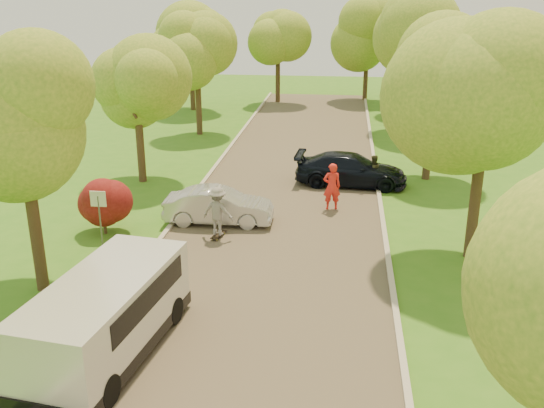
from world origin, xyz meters
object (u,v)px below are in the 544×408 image
at_px(minivan, 107,315).
at_px(dark_sedan, 351,170).
at_px(silver_sedan, 219,206).
at_px(street_sign, 99,208).
at_px(skateboarder, 218,211).
at_px(longboard, 218,235).
at_px(person_striped, 332,187).
at_px(person_olive, 373,172).

xyz_separation_m(minivan, dark_sedan, (5.99, 14.64, -0.34)).
bearing_deg(silver_sedan, minivan, 172.78).
distance_m(street_sign, silver_sedan, 4.75).
bearing_deg(skateboarder, longboard, 103.28).
height_order(longboard, skateboarder, skateboarder).
xyz_separation_m(minivan, silver_sedan, (0.89, 9.15, -0.39)).
bearing_deg(silver_sedan, longboard, -171.01).
height_order(minivan, longboard, minivan).
bearing_deg(person_striped, dark_sedan, -114.75).
bearing_deg(dark_sedan, person_striped, 170.95).
distance_m(street_sign, dark_sedan, 12.17).
distance_m(longboard, person_striped, 5.42).
bearing_deg(street_sign, longboard, 23.34).
height_order(silver_sedan, skateboarder, skateboarder).
bearing_deg(silver_sedan, dark_sedan, -44.48).
xyz_separation_m(person_striped, person_olive, (1.80, 3.15, -0.22)).
distance_m(skateboarder, person_striped, 5.35).
bearing_deg(person_olive, dark_sedan, -41.35).
bearing_deg(street_sign, skateboarder, 23.34).
height_order(skateboarder, person_striped, person_striped).
bearing_deg(street_sign, person_olive, 40.85).
bearing_deg(minivan, street_sign, 120.98).
relative_size(street_sign, dark_sedan, 0.42).
relative_size(minivan, silver_sedan, 1.37).
xyz_separation_m(street_sign, dark_sedan, (8.60, 8.58, -0.82)).
relative_size(person_striped, person_olive, 1.29).
xyz_separation_m(minivan, person_striped, (5.19, 11.21, -0.09)).
xyz_separation_m(skateboarder, person_striped, (4.03, 3.52, -0.04)).
height_order(silver_sedan, dark_sedan, dark_sedan).
bearing_deg(minivan, longboard, 89.09).
xyz_separation_m(silver_sedan, dark_sedan, (5.10, 5.50, 0.05)).
bearing_deg(dark_sedan, skateboarder, 149.27).
height_order(dark_sedan, person_olive, person_olive).
height_order(silver_sedan, longboard, silver_sedan).
height_order(minivan, silver_sedan, minivan).
height_order(dark_sedan, skateboarder, skateboarder).
distance_m(longboard, person_olive, 8.88).
distance_m(street_sign, person_striped, 9.36).
distance_m(silver_sedan, longboard, 1.59).
relative_size(minivan, skateboarder, 3.17).
xyz_separation_m(skateboarder, person_olive, (5.83, 6.67, -0.26)).
bearing_deg(skateboarder, person_olive, -117.84).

